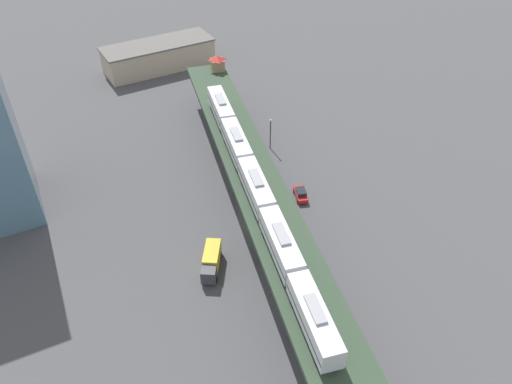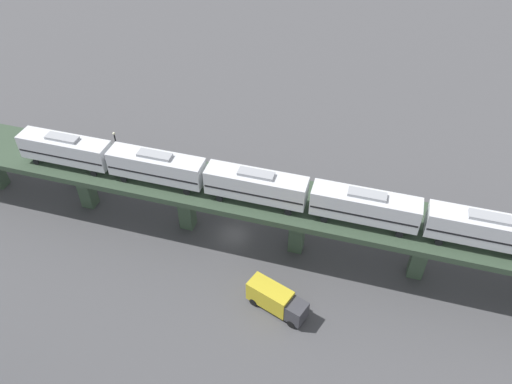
# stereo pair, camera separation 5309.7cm
# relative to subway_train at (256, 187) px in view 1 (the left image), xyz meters

# --- Properties ---
(ground_plane) EXTENTS (400.00, 400.00, 0.00)m
(ground_plane) POSITION_rel_subway_train_xyz_m (2.02, 3.19, -10.74)
(ground_plane) COLOR #424244
(elevated_viaduct) EXTENTS (25.14, 91.98, 8.20)m
(elevated_viaduct) POSITION_rel_subway_train_xyz_m (1.98, 3.00, -3.71)
(elevated_viaduct) COLOR #2C3D2C
(elevated_viaduct) RESTS_ON ground
(subway_train) EXTENTS (14.20, 61.85, 4.45)m
(subway_train) POSITION_rel_subway_train_xyz_m (0.00, 0.00, 0.00)
(subway_train) COLOR silver
(subway_train) RESTS_ON elevated_viaduct
(signal_hut) EXTENTS (3.76, 3.76, 3.40)m
(signal_hut) POSITION_rel_subway_train_xyz_m (12.26, 44.96, -0.74)
(signal_hut) COLOR #8C7251
(signal_hut) RESTS_ON elevated_viaduct
(street_car_blue) EXTENTS (1.96, 4.40, 1.89)m
(street_car_blue) POSITION_rel_subway_train_xyz_m (11.17, 26.29, -9.80)
(street_car_blue) COLOR #233D93
(street_car_blue) RESTS_ON ground
(street_car_red) EXTENTS (2.96, 4.73, 1.89)m
(street_car_red) POSITION_rel_subway_train_xyz_m (11.76, 5.65, -9.80)
(street_car_red) COLOR #AD1E1E
(street_car_red) RESTS_ON ground
(delivery_truck) EXTENTS (5.54, 7.36, 3.20)m
(delivery_truck) POSITION_rel_subway_train_xyz_m (-9.22, -3.24, -8.98)
(delivery_truck) COLOR #333338
(delivery_truck) RESTS_ON ground
(street_lamp) EXTENTS (0.44, 0.44, 6.94)m
(street_lamp) POSITION_rel_subway_train_xyz_m (14.11, 22.29, -6.63)
(street_lamp) COLOR black
(street_lamp) RESTS_ON ground
(warehouse_building) EXTENTS (29.19, 12.12, 6.80)m
(warehouse_building) POSITION_rel_subway_train_xyz_m (5.24, 69.04, -7.33)
(warehouse_building) COLOR tan
(warehouse_building) RESTS_ON ground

